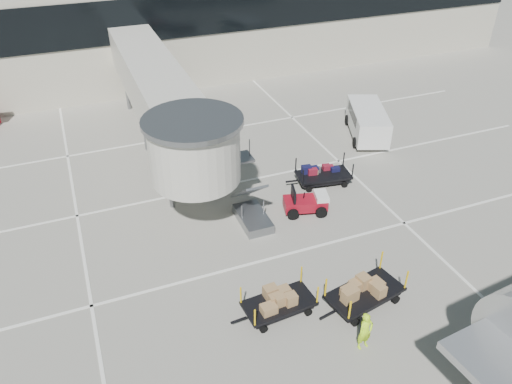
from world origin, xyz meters
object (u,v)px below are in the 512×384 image
(suitcase_cart, at_px, (323,175))
(box_cart_far, at_px, (281,303))
(baggage_tug, at_px, (306,203))
(ground_worker, at_px, (365,331))
(box_cart_near, at_px, (364,293))
(minivan, at_px, (367,119))

(suitcase_cart, xyz_separation_m, box_cart_far, (-6.44, -8.44, 0.04))
(baggage_tug, bearing_deg, ground_worker, -87.42)
(baggage_tug, xyz_separation_m, suitcase_cart, (2.20, 2.24, -0.02))
(box_cart_near, bearing_deg, ground_worker, -132.05)
(ground_worker, relative_size, minivan, 0.31)
(suitcase_cart, height_order, box_cart_far, suitcase_cart)
(box_cart_far, distance_m, minivan, 17.71)
(suitcase_cart, xyz_separation_m, ground_worker, (-4.16, -11.24, 0.34))
(baggage_tug, distance_m, suitcase_cart, 3.14)
(baggage_tug, relative_size, ground_worker, 1.45)
(box_cart_far, relative_size, ground_worker, 2.14)
(box_cart_far, height_order, ground_worker, ground_worker)
(box_cart_far, distance_m, ground_worker, 3.62)
(baggage_tug, height_order, box_cart_near, box_cart_near)
(ground_worker, bearing_deg, minivan, 51.20)
(suitcase_cart, height_order, minivan, minivan)
(box_cart_near, height_order, minivan, minivan)
(baggage_tug, relative_size, suitcase_cart, 0.65)
(ground_worker, distance_m, minivan, 18.52)
(minivan, bearing_deg, baggage_tug, -118.22)
(baggage_tug, height_order, ground_worker, ground_worker)
(box_cart_near, distance_m, minivan, 16.20)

